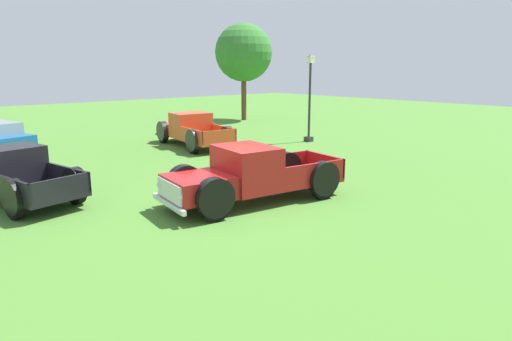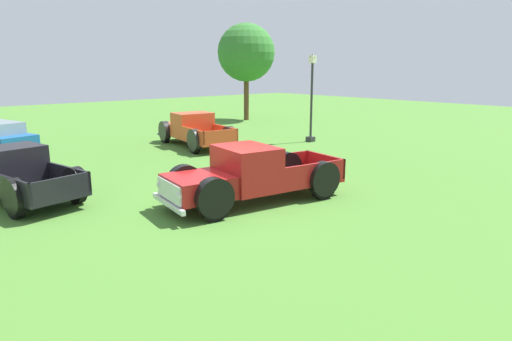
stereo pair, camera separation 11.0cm
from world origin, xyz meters
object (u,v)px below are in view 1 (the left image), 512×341
Objects in this scene: pickup_truck_foreground at (245,177)px; oak_tree_east at (244,53)px; lamp_post_far at (310,97)px; pickup_truck_behind_left at (190,130)px; pickup_truck_behind_right at (10,174)px.

pickup_truck_foreground is 0.81× the size of oak_tree_east.
lamp_post_far is (9.48, 6.15, 1.52)m from pickup_truck_foreground.
pickup_truck_behind_right is (-9.05, -4.30, -0.03)m from pickup_truck_behind_left.
oak_tree_east reaches higher than pickup_truck_behind_right.
oak_tree_east is at bearing 31.30° from pickup_truck_behind_right.
pickup_truck_behind_left is at bearing 65.10° from pickup_truck_foreground.
pickup_truck_behind_left is (4.27, 9.21, -0.01)m from pickup_truck_foreground.
pickup_truck_foreground is 1.05× the size of pickup_truck_behind_right.
pickup_truck_behind_left is at bearing 25.40° from pickup_truck_behind_right.
oak_tree_east reaches higher than pickup_truck_foreground.
lamp_post_far reaches higher than pickup_truck_behind_right.
pickup_truck_behind_left is 10.02m from pickup_truck_behind_right.
pickup_truck_behind_left is 0.80× the size of oak_tree_east.
pickup_truck_foreground is 1.01× the size of pickup_truck_behind_left.
pickup_truck_foreground is at bearing -147.02° from lamp_post_far.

